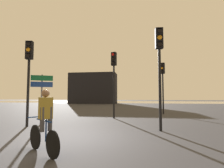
{
  "coord_description": "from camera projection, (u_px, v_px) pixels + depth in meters",
  "views": [
    {
      "loc": [
        2.11,
        -5.68,
        1.45
      ],
      "look_at": [
        0.5,
        5.0,
        2.2
      ],
      "focal_mm": 28.0,
      "sensor_mm": 36.0,
      "label": 1
    }
  ],
  "objects": [
    {
      "name": "ground_plane",
      "position": [
        75.0,
        140.0,
        5.82
      ],
      "size": [
        120.0,
        120.0,
        0.0
      ],
      "primitive_type": "plane",
      "color": "#333338"
    },
    {
      "name": "water_strip",
      "position": [
        130.0,
        102.0,
        43.31
      ],
      "size": [
        80.0,
        16.0,
        0.01
      ],
      "primitive_type": "cube",
      "color": "#9E937F",
      "rests_on": "ground"
    },
    {
      "name": "distant_building",
      "position": [
        93.0,
        88.0,
        34.65
      ],
      "size": [
        9.07,
        4.0,
        5.97
      ],
      "primitive_type": "cube",
      "color": "black",
      "rests_on": "ground"
    },
    {
      "name": "traffic_light_near_right",
      "position": [
        159.0,
        59.0,
        7.46
      ],
      "size": [
        0.34,
        0.36,
        4.39
      ],
      "rotation": [
        0.0,
        0.0,
        3.25
      ],
      "color": "black",
      "rests_on": "ground"
    },
    {
      "name": "traffic_light_far_right",
      "position": [
        163.0,
        78.0,
        14.37
      ],
      "size": [
        0.4,
        0.42,
        4.2
      ],
      "rotation": [
        0.0,
        0.0,
        2.63
      ],
      "color": "black",
      "rests_on": "ground"
    },
    {
      "name": "traffic_light_center",
      "position": [
        114.0,
        72.0,
        11.66
      ],
      "size": [
        0.39,
        0.41,
        4.4
      ],
      "rotation": [
        0.0,
        0.0,
        2.76
      ],
      "color": "black",
      "rests_on": "ground"
    },
    {
      "name": "traffic_light_near_left",
      "position": [
        29.0,
        66.0,
        8.52
      ],
      "size": [
        0.36,
        0.38,
        4.15
      ],
      "rotation": [
        0.0,
        0.0,
        3.33
      ],
      "color": "black",
      "rests_on": "ground"
    },
    {
      "name": "direction_sign_post",
      "position": [
        42.0,
        90.0,
        9.26
      ],
      "size": [
        0.99,
        0.54,
        2.6
      ],
      "rotation": [
        0.0,
        0.0,
        3.62
      ],
      "color": "slate",
      "rests_on": "ground"
    },
    {
      "name": "cyclist",
      "position": [
        45.0,
        121.0,
        4.4
      ],
      "size": [
        1.39,
        1.06,
        1.62
      ],
      "rotation": [
        0.0,
        0.0,
        0.92
      ],
      "color": "black",
      "rests_on": "ground"
    }
  ]
}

